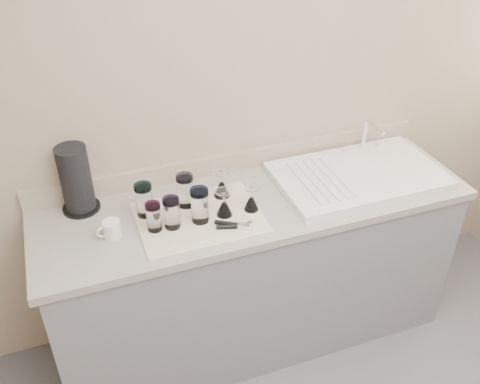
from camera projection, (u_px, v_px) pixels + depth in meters
name	position (u px, v px, depth m)	size (l,w,h in m)	color
room_envelope	(454.00, 251.00, 1.21)	(3.54, 3.50, 2.52)	#545459
counter_unit	(254.00, 271.00, 2.76)	(2.06, 0.62, 0.90)	slate
sink_unit	(358.00, 174.00, 2.66)	(0.82, 0.50, 0.22)	white
dish_towel	(199.00, 218.00, 2.39)	(0.55, 0.42, 0.01)	white
tumbler_teal	(144.00, 200.00, 2.36)	(0.08, 0.08, 0.16)	white
tumbler_purple	(185.00, 190.00, 2.42)	(0.08, 0.08, 0.16)	white
tumbler_magenta	(154.00, 217.00, 2.28)	(0.07, 0.07, 0.13)	white
tumbler_blue	(172.00, 213.00, 2.29)	(0.07, 0.07, 0.15)	white
tumbler_lavender	(200.00, 205.00, 2.32)	(0.08, 0.08, 0.16)	white
goblet_back_left	(222.00, 187.00, 2.50)	(0.08, 0.08, 0.14)	white
goblet_front_left	(224.00, 207.00, 2.38)	(0.07, 0.07, 0.13)	white
goblet_front_right	(251.00, 202.00, 2.41)	(0.07, 0.07, 0.12)	white
can_opener	(234.00, 225.00, 2.32)	(0.16, 0.11, 0.02)	silver
white_mug	(111.00, 229.00, 2.26)	(0.11, 0.09, 0.08)	white
paper_towel_roll	(76.00, 180.00, 2.36)	(0.17, 0.17, 0.32)	black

